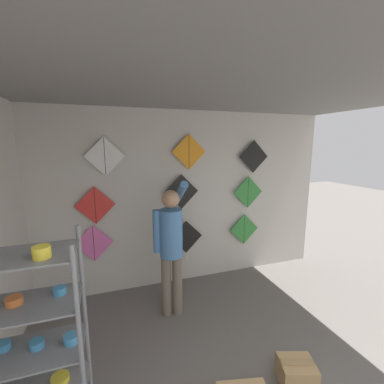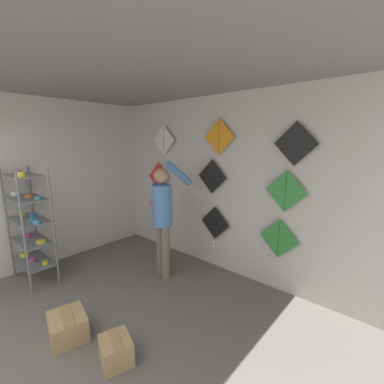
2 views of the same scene
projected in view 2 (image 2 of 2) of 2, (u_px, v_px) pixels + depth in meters
The scene contains 16 objects.
back_panel at pixel (215, 184), 4.21m from camera, with size 5.17×0.06×2.80m, color beige.
left_panel at pixel (43, 184), 4.29m from camera, with size 0.06×4.42×2.80m, color beige.
ceiling_slab at pixel (109, 68), 2.57m from camera, with size 5.17×4.42×0.04m, color gray.
shelf_rack at pixel (29, 221), 3.76m from camera, with size 0.81×0.40×1.73m.
shopkeeper at pixel (163, 213), 3.91m from camera, with size 0.46×0.60×1.83m.
cardboard_box at pixel (68, 326), 2.78m from camera, with size 0.49×0.45×0.27m.
cardboard_box_spare at pixel (116, 350), 2.48m from camera, with size 0.39×0.36×0.25m.
kite_0 at pixel (157, 205), 5.12m from camera, with size 0.55×0.01×0.55m.
kite_1 at pixel (215, 224), 4.22m from camera, with size 0.55×0.04×0.69m.
kite_2 at pixel (279, 239), 3.52m from camera, with size 0.55×0.01×0.55m.
kite_3 at pixel (159, 177), 4.97m from camera, with size 0.55×0.01×0.55m.
kite_4 at pixel (212, 177), 4.12m from camera, with size 0.55×0.01×0.55m.
kite_5 at pixel (286, 191), 3.35m from camera, with size 0.55×0.01×0.55m.
kite_6 at pixel (164, 140), 4.73m from camera, with size 0.55×0.01×0.55m.
kite_7 at pixel (219, 137), 3.91m from camera, with size 0.55×0.01×0.55m.
kite_8 at pixel (295, 144), 3.18m from camera, with size 0.55×0.01×0.55m.
Camera 2 is at (2.45, 0.29, 2.11)m, focal length 24.00 mm.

